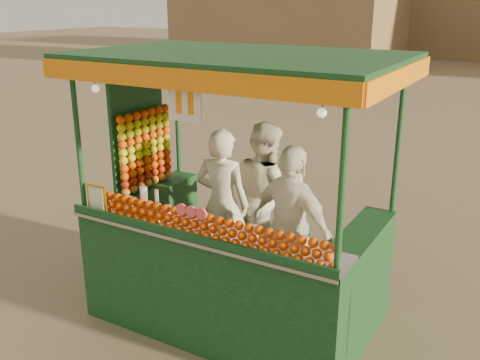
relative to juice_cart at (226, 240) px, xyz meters
The scene contains 6 objects.
ground 0.95m from the juice_cart, 71.14° to the left, with size 90.00×90.00×0.00m, color #736352.
building_left 22.31m from the juice_cart, 113.55° to the left, with size 10.00×6.00×6.00m, color #82684A.
juice_cart is the anchor object (origin of this frame).
vendor_left 0.46m from the juice_cart, 126.55° to the left, with size 0.63×0.46×1.60m.
vendor_middle 0.80m from the juice_cart, 86.02° to the left, with size 1.00×0.98×1.62m.
vendor_right 0.70m from the juice_cart, 11.72° to the left, with size 1.00×0.63×1.59m.
Camera 1 is at (2.44, -4.51, 3.15)m, focal length 40.30 mm.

